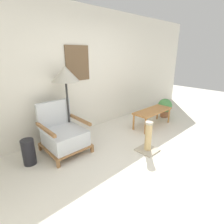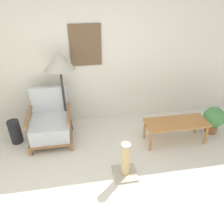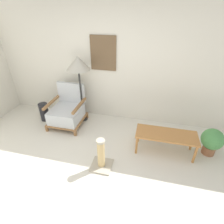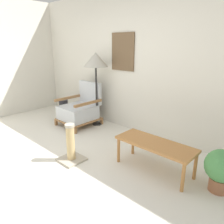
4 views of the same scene
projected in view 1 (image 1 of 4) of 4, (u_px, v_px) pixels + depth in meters
name	position (u px, v px, depth m)	size (l,w,h in m)	color
ground_plane	(167.00, 164.00, 2.92)	(14.00, 14.00, 0.00)	silver
wall_back	(88.00, 72.00, 3.96)	(8.00, 0.09, 2.70)	silver
armchair	(64.00, 134.00, 3.22)	(0.73, 0.77, 0.91)	olive
floor_lamp	(65.00, 76.00, 3.24)	(0.51, 0.51, 1.54)	#2D2D2D
coffee_table	(153.00, 112.00, 4.32)	(1.10, 0.43, 0.42)	#B2753D
vase	(29.00, 152.00, 2.86)	(0.21, 0.21, 0.44)	black
potted_plant	(165.00, 107.00, 4.97)	(0.39, 0.39, 0.53)	#935B3D
scratching_post	(148.00, 140.00, 3.24)	(0.36, 0.36, 0.59)	#B2A893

